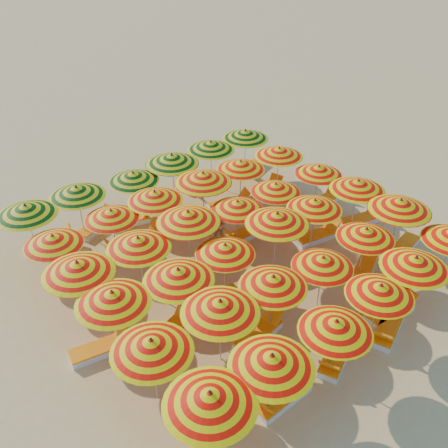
{
  "coord_description": "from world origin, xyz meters",
  "views": [
    {
      "loc": [
        -8.93,
        -10.62,
        11.16
      ],
      "look_at": [
        0.0,
        0.5,
        1.6
      ],
      "focal_mm": 40.0,
      "sensor_mm": 36.0,
      "label": 1
    }
  ],
  "objects_px": {
    "umbrella_10": "(366,233)",
    "lounger_3": "(391,311)",
    "umbrella_27": "(203,178)",
    "umbrella_34": "(211,146)",
    "umbrella_21": "(237,205)",
    "lounger_13": "(283,217)",
    "umbrella_18": "(78,268)",
    "umbrella_28": "(241,165)",
    "umbrella_33": "(172,159)",
    "umbrella_6": "(151,346)",
    "lounger_14": "(325,201)",
    "umbrella_11": "(400,205)",
    "lounger_22": "(199,184)",
    "lounger_8": "(171,330)",
    "lounger_5": "(366,264)",
    "umbrella_3": "(380,290)",
    "umbrella_1": "(272,361)",
    "umbrella_29": "(279,152)",
    "lounger_11": "(360,220)",
    "lounger_2": "(388,330)",
    "lounger_12": "(243,235)",
    "umbrella_30": "(26,210)",
    "umbrella_23": "(319,170)",
    "umbrella_14": "(225,249)",
    "umbrella_22": "(276,188)",
    "umbrella_24": "(53,240)",
    "umbrella_7": "(220,307)",
    "umbrella_19": "(138,243)",
    "lounger_17": "(230,204)",
    "umbrella_12": "(113,297)",
    "lounger_4": "(259,334)",
    "umbrella_15": "(277,219)",
    "umbrella_4": "(415,263)",
    "lounger_20": "(98,226)",
    "lounger_21": "(129,220)",
    "umbrella_26": "(155,196)",
    "umbrella_20": "(188,217)",
    "umbrella_35": "(245,134)",
    "lounger_19": "(50,244)",
    "umbrella_32": "(133,177)",
    "lounger_1": "(336,357)",
    "lounger_15": "(128,246)",
    "umbrella_13": "(178,274)",
    "lounger_0": "(281,398)",
    "beachgoer_a": "(301,220)",
    "beachgoer_b": "(218,225)",
    "umbrella_31": "(77,191)",
    "lounger_18": "(268,192)",
    "umbrella_8": "(273,281)",
    "umbrella_2": "(336,326)"
  },
  "relations": [
    {
      "from": "umbrella_34",
      "to": "lounger_0",
      "type": "xyz_separation_m",
      "value": [
        -5.66,
        -10.34,
        -1.79
      ]
    },
    {
      "from": "lounger_20",
      "to": "lounger_21",
      "type": "bearing_deg",
      "value": -38.28
    },
    {
      "from": "umbrella_30",
      "to": "umbrella_22",
      "type": "bearing_deg",
      "value": -26.69
    },
    {
      "from": "umbrella_21",
      "to": "umbrella_26",
      "type": "relative_size",
      "value": 0.93
    },
    {
      "from": "umbrella_4",
      "to": "umbrella_34",
      "type": "distance_m",
      "value": 10.3
    },
    {
      "from": "umbrella_28",
      "to": "lounger_8",
      "type": "bearing_deg",
      "value": -145.75
    },
    {
      "from": "umbrella_31",
      "to": "lounger_17",
      "type": "bearing_deg",
      "value": -18.89
    },
    {
      "from": "umbrella_8",
      "to": "umbrella_23",
      "type": "height_order",
      "value": "umbrella_8"
    },
    {
      "from": "umbrella_22",
      "to": "umbrella_26",
      "type": "distance_m",
      "value": 4.56
    },
    {
      "from": "umbrella_13",
      "to": "lounger_1",
      "type": "height_order",
      "value": "umbrella_13"
    },
    {
      "from": "umbrella_10",
      "to": "lounger_3",
      "type": "distance_m",
      "value": 2.6
    },
    {
      "from": "umbrella_22",
      "to": "umbrella_29",
      "type": "height_order",
      "value": "umbrella_29"
    },
    {
      "from": "umbrella_19",
      "to": "umbrella_30",
      "type": "bearing_deg",
      "value": 116.93
    },
    {
      "from": "umbrella_27",
      "to": "umbrella_34",
      "type": "height_order",
      "value": "umbrella_27"
    },
    {
      "from": "umbrella_12",
      "to": "lounger_2",
      "type": "height_order",
      "value": "umbrella_12"
    },
    {
      "from": "umbrella_10",
      "to": "umbrella_33",
      "type": "bearing_deg",
      "value": 105.24
    },
    {
      "from": "umbrella_6",
      "to": "lounger_14",
      "type": "distance_m",
      "value": 11.67
    },
    {
      "from": "lounger_0",
      "to": "umbrella_34",
      "type": "bearing_deg",
      "value": -120.24
    },
    {
      "from": "umbrella_6",
      "to": "lounger_11",
      "type": "bearing_deg",
      "value": 10.22
    },
    {
      "from": "umbrella_19",
      "to": "beachgoer_a",
      "type": "distance_m",
      "value": 6.68
    },
    {
      "from": "umbrella_15",
      "to": "umbrella_6",
      "type": "bearing_deg",
      "value": -161.49
    },
    {
      "from": "beachgoer_a",
      "to": "beachgoer_b",
      "type": "relative_size",
      "value": 0.8
    },
    {
      "from": "umbrella_2",
      "to": "lounger_18",
      "type": "distance_m",
      "value": 9.97
    },
    {
      "from": "lounger_18",
      "to": "umbrella_4",
      "type": "bearing_deg",
      "value": -117.86
    },
    {
      "from": "umbrella_13",
      "to": "umbrella_30",
      "type": "bearing_deg",
      "value": 109.17
    },
    {
      "from": "lounger_17",
      "to": "lounger_22",
      "type": "xyz_separation_m",
      "value": [
        -0.02,
        2.18,
        0.0
      ]
    },
    {
      "from": "umbrella_34",
      "to": "umbrella_15",
      "type": "bearing_deg",
      "value": -107.2
    },
    {
      "from": "lounger_5",
      "to": "umbrella_3",
      "type": "bearing_deg",
      "value": -164.93
    },
    {
      "from": "umbrella_4",
      "to": "umbrella_26",
      "type": "relative_size",
      "value": 1.07
    },
    {
      "from": "lounger_21",
      "to": "lounger_22",
      "type": "bearing_deg",
      "value": 29.24
    },
    {
      "from": "lounger_3",
      "to": "lounger_8",
      "type": "bearing_deg",
      "value": 154.72
    },
    {
      "from": "lounger_5",
      "to": "lounger_19",
      "type": "distance_m",
      "value": 11.62
    },
    {
      "from": "lounger_4",
      "to": "umbrella_15",
      "type": "bearing_deg",
      "value": 29.37
    },
    {
      "from": "lounger_2",
      "to": "lounger_12",
      "type": "bearing_deg",
      "value": -109.37
    },
    {
      "from": "umbrella_21",
      "to": "lounger_13",
      "type": "relative_size",
      "value": 1.15
    },
    {
      "from": "lounger_1",
      "to": "lounger_15",
      "type": "distance_m",
      "value": 8.58
    },
    {
      "from": "umbrella_11",
      "to": "lounger_22",
      "type": "bearing_deg",
      "value": 107.48
    },
    {
      "from": "umbrella_10",
      "to": "umbrella_32",
      "type": "relative_size",
      "value": 0.79
    },
    {
      "from": "umbrella_35",
      "to": "umbrella_18",
      "type": "bearing_deg",
      "value": -157.22
    },
    {
      "from": "umbrella_30",
      "to": "umbrella_23",
      "type": "bearing_deg",
      "value": -21.57
    },
    {
      "from": "umbrella_14",
      "to": "umbrella_22",
      "type": "height_order",
      "value": "umbrella_14"
    },
    {
      "from": "umbrella_20",
      "to": "lounger_11",
      "type": "bearing_deg",
      "value": -16.47
    },
    {
      "from": "umbrella_11",
      "to": "lounger_1",
      "type": "distance_m",
      "value": 6.23
    },
    {
      "from": "umbrella_7",
      "to": "umbrella_19",
      "type": "relative_size",
      "value": 0.84
    },
    {
      "from": "lounger_20",
      "to": "umbrella_35",
      "type": "bearing_deg",
      "value": -19.91
    },
    {
      "from": "umbrella_18",
      "to": "umbrella_28",
      "type": "bearing_deg",
      "value": 15.37
    },
    {
      "from": "umbrella_15",
      "to": "lounger_2",
      "type": "height_order",
      "value": "umbrella_15"
    },
    {
      "from": "umbrella_24",
      "to": "lounger_2",
      "type": "height_order",
      "value": "umbrella_24"
    },
    {
      "from": "umbrella_1",
      "to": "umbrella_29",
      "type": "height_order",
      "value": "umbrella_1"
    },
    {
      "from": "umbrella_35",
      "to": "lounger_17",
      "type": "distance_m",
      "value": 3.63
    }
  ]
}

